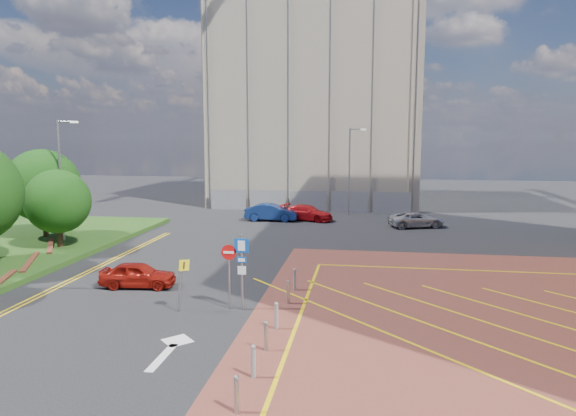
% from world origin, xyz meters
% --- Properties ---
extents(ground, '(140.00, 140.00, 0.00)m').
position_xyz_m(ground, '(0.00, 0.00, 0.00)').
color(ground, black).
rests_on(ground, ground).
extents(tree_c, '(4.00, 4.00, 4.90)m').
position_xyz_m(tree_c, '(-13.50, 10.00, 3.19)').
color(tree_c, '#3D2B1C').
rests_on(tree_c, grass_bed).
extents(tree_d, '(5.00, 5.00, 6.08)m').
position_xyz_m(tree_d, '(-16.50, 13.00, 3.87)').
color(tree_d, '#3D2B1C').
rests_on(tree_d, grass_bed).
extents(lamp_left_far, '(1.53, 0.16, 8.00)m').
position_xyz_m(lamp_left_far, '(-14.42, 12.00, 4.66)').
color(lamp_left_far, '#9EA0A8').
rests_on(lamp_left_far, grass_bed).
extents(lamp_back, '(1.53, 0.16, 8.00)m').
position_xyz_m(lamp_back, '(4.08, 28.00, 4.36)').
color(lamp_back, '#9EA0A8').
rests_on(lamp_back, ground).
extents(sign_cluster, '(1.17, 0.12, 3.20)m').
position_xyz_m(sign_cluster, '(0.30, 0.98, 1.95)').
color(sign_cluster, '#9EA0A8').
rests_on(sign_cluster, ground).
extents(warning_sign, '(0.55, 0.38, 2.24)m').
position_xyz_m(warning_sign, '(-1.89, 0.32, 1.43)').
color(warning_sign, '#9EA0A8').
rests_on(warning_sign, ground).
extents(bollard_row, '(0.14, 11.14, 0.90)m').
position_xyz_m(bollard_row, '(2.30, -1.67, 0.47)').
color(bollard_row, '#9EA0A8').
rests_on(bollard_row, forecourt).
extents(construction_building, '(21.20, 19.20, 22.00)m').
position_xyz_m(construction_building, '(0.00, 40.00, 11.00)').
color(construction_building, '#A19484').
rests_on(construction_building, ground).
extents(construction_fence, '(21.60, 0.06, 2.00)m').
position_xyz_m(construction_fence, '(1.00, 30.00, 1.00)').
color(construction_fence, gray).
rests_on(construction_fence, ground).
extents(car_red_left, '(3.71, 1.80, 1.22)m').
position_xyz_m(car_red_left, '(-5.26, 3.43, 0.61)').
color(car_red_left, '#99150D').
rests_on(car_red_left, ground).
extents(car_blue_back, '(4.53, 1.62, 1.49)m').
position_xyz_m(car_blue_back, '(-2.49, 23.77, 0.74)').
color(car_blue_back, navy).
rests_on(car_blue_back, ground).
extents(car_red_back, '(4.96, 3.24, 1.34)m').
position_xyz_m(car_red_back, '(0.52, 24.47, 0.67)').
color(car_red_back, red).
rests_on(car_red_back, ground).
extents(car_silver_back, '(4.83, 3.29, 1.23)m').
position_xyz_m(car_silver_back, '(9.58, 22.41, 0.61)').
color(car_silver_back, '#AAAAB1').
rests_on(car_silver_back, ground).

